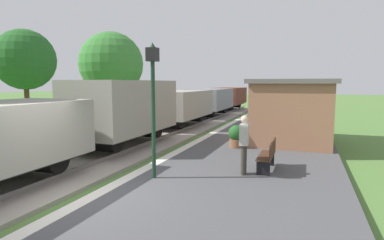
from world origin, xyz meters
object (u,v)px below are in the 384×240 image
(freight_train, at_px, (179,106))
(bench_down_platform, at_px, (288,119))
(tree_field_left, at_px, (111,64))
(potted_planter, at_px, (236,136))
(station_hut, at_px, (293,109))
(bench_near_hut, at_px, (268,155))
(lamp_post_near, at_px, (153,86))
(tree_trackside_far, at_px, (25,60))
(person_waiting, at_px, (244,142))

(freight_train, height_order, bench_down_platform, freight_train)
(freight_train, distance_m, tree_field_left, 7.77)
(freight_train, relative_size, potted_planter, 35.59)
(station_hut, height_order, bench_near_hut, station_hut)
(bench_near_hut, distance_m, lamp_post_near, 4.02)
(lamp_post_near, height_order, tree_trackside_far, tree_trackside_far)
(person_waiting, height_order, potted_planter, person_waiting)
(freight_train, relative_size, bench_down_platform, 21.73)
(freight_train, distance_m, station_hut, 7.33)
(bench_near_hut, relative_size, person_waiting, 0.88)
(lamp_post_near, bearing_deg, tree_field_left, 127.28)
(bench_near_hut, distance_m, tree_field_left, 17.73)
(bench_near_hut, bearing_deg, tree_trackside_far, 162.04)
(bench_near_hut, bearing_deg, station_hut, 85.99)
(bench_near_hut, xyz_separation_m, tree_trackside_far, (-14.24, 4.62, 3.45))
(freight_train, bearing_deg, station_hut, -21.82)
(station_hut, distance_m, bench_down_platform, 4.51)
(freight_train, bearing_deg, potted_planter, -49.17)
(freight_train, relative_size, lamp_post_near, 8.81)
(station_hut, height_order, bench_down_platform, station_hut)
(potted_planter, bearing_deg, person_waiting, -74.91)
(bench_near_hut, relative_size, potted_planter, 1.64)
(lamp_post_near, xyz_separation_m, tree_trackside_far, (-11.34, 6.48, 1.37))
(lamp_post_near, bearing_deg, tree_trackside_far, 150.27)
(freight_train, bearing_deg, bench_near_hut, -53.41)
(bench_down_platform, xyz_separation_m, person_waiting, (-0.62, -10.95, 0.46))
(bench_near_hut, height_order, tree_field_left, tree_field_left)
(freight_train, distance_m, bench_down_platform, 6.64)
(bench_down_platform, relative_size, person_waiting, 0.88)
(person_waiting, height_order, tree_field_left, tree_field_left)
(bench_down_platform, distance_m, tree_field_left, 13.57)
(bench_near_hut, height_order, potted_planter, potted_planter)
(bench_near_hut, xyz_separation_m, person_waiting, (-0.62, -0.67, 0.46))
(tree_trackside_far, distance_m, tree_field_left, 6.95)
(tree_trackside_far, height_order, tree_field_left, tree_field_left)
(lamp_post_near, bearing_deg, person_waiting, 27.65)
(bench_down_platform, height_order, person_waiting, person_waiting)
(station_hut, bearing_deg, lamp_post_near, -113.16)
(freight_train, height_order, station_hut, station_hut)
(station_hut, xyz_separation_m, bench_near_hut, (-0.41, -5.88, -0.93))
(person_waiting, distance_m, lamp_post_near, 3.04)
(lamp_post_near, bearing_deg, freight_train, 108.43)
(potted_planter, distance_m, tree_trackside_far, 13.15)
(station_hut, relative_size, potted_planter, 6.33)
(freight_train, relative_size, tree_field_left, 4.87)
(freight_train, height_order, person_waiting, freight_train)
(tree_trackside_far, bearing_deg, station_hut, 4.92)
(bench_near_hut, height_order, bench_down_platform, same)
(potted_planter, bearing_deg, bench_down_platform, 77.11)
(bench_down_platform, distance_m, person_waiting, 10.97)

